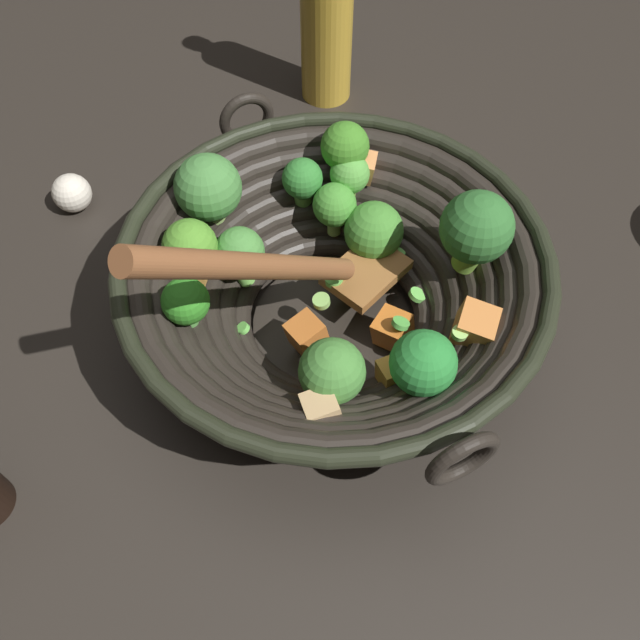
{
  "coord_description": "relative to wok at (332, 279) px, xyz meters",
  "views": [
    {
      "loc": [
        0.23,
        0.23,
        0.49
      ],
      "look_at": [
        0.02,
        0.0,
        0.03
      ],
      "focal_mm": 36.16,
      "sensor_mm": 36.0,
      "label": 1
    }
  ],
  "objects": [
    {
      "name": "ground_plane",
      "position": [
        0.0,
        0.0,
        -0.07
      ],
      "size": [
        4.0,
        4.0,
        0.0
      ],
      "primitive_type": "plane",
      "color": "#28231E"
    },
    {
      "name": "cooking_oil_bottle",
      "position": [
        -0.23,
        -0.26,
        0.03
      ],
      "size": [
        0.06,
        0.06,
        0.25
      ],
      "color": "gold",
      "rests_on": "ground"
    },
    {
      "name": "garlic_bulb",
      "position": [
        0.09,
        -0.29,
        -0.05
      ],
      "size": [
        0.04,
        0.04,
        0.04
      ],
      "primitive_type": "sphere",
      "color": "silver",
      "rests_on": "ground"
    },
    {
      "name": "wok",
      "position": [
        0.0,
        0.0,
        0.0
      ],
      "size": [
        0.35,
        0.38,
        0.25
      ],
      "color": "black",
      "rests_on": "ground"
    }
  ]
}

